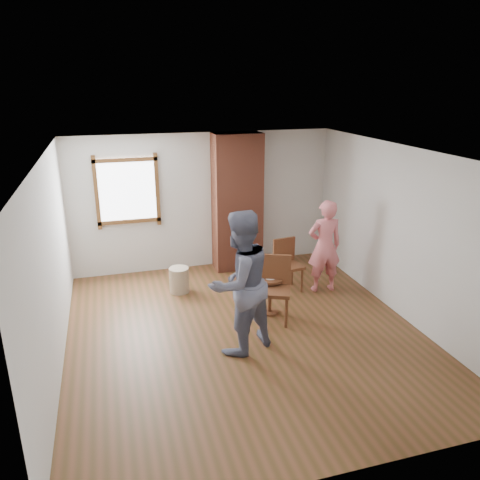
{
  "coord_description": "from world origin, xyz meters",
  "views": [
    {
      "loc": [
        -1.74,
        -5.78,
        3.5
      ],
      "look_at": [
        0.16,
        0.8,
        1.15
      ],
      "focal_mm": 35.0,
      "sensor_mm": 36.0,
      "label": 1
    }
  ],
  "objects_px": {
    "stoneware_crock": "(179,280)",
    "man": "(240,283)",
    "dining_chair_left": "(275,285)",
    "dining_chair_right": "(287,262)",
    "person_pink": "(325,246)",
    "side_table": "(270,289)"
  },
  "relations": [
    {
      "from": "dining_chair_right",
      "to": "man",
      "type": "xyz_separation_m",
      "value": [
        -1.33,
        -1.66,
        0.48
      ]
    },
    {
      "from": "side_table",
      "to": "man",
      "type": "height_order",
      "value": "man"
    },
    {
      "from": "dining_chair_left",
      "to": "side_table",
      "type": "bearing_deg",
      "value": 115.89
    },
    {
      "from": "dining_chair_right",
      "to": "person_pink",
      "type": "relative_size",
      "value": 0.56
    },
    {
      "from": "dining_chair_left",
      "to": "person_pink",
      "type": "relative_size",
      "value": 0.62
    },
    {
      "from": "dining_chair_right",
      "to": "side_table",
      "type": "bearing_deg",
      "value": -134.76
    },
    {
      "from": "stoneware_crock",
      "to": "man",
      "type": "height_order",
      "value": "man"
    },
    {
      "from": "dining_chair_left",
      "to": "man",
      "type": "relative_size",
      "value": 0.51
    },
    {
      "from": "stoneware_crock",
      "to": "person_pink",
      "type": "bearing_deg",
      "value": -14.32
    },
    {
      "from": "stoneware_crock",
      "to": "man",
      "type": "bearing_deg",
      "value": -76.26
    },
    {
      "from": "dining_chair_left",
      "to": "person_pink",
      "type": "height_order",
      "value": "person_pink"
    },
    {
      "from": "dining_chair_left",
      "to": "side_table",
      "type": "xyz_separation_m",
      "value": [
        -0.01,
        0.18,
        -0.16
      ]
    },
    {
      "from": "stoneware_crock",
      "to": "side_table",
      "type": "xyz_separation_m",
      "value": [
        1.25,
        -1.17,
        0.18
      ]
    },
    {
      "from": "dining_chair_left",
      "to": "man",
      "type": "distance_m",
      "value": 1.11
    },
    {
      "from": "dining_chair_right",
      "to": "man",
      "type": "height_order",
      "value": "man"
    },
    {
      "from": "dining_chair_right",
      "to": "person_pink",
      "type": "bearing_deg",
      "value": -28.98
    },
    {
      "from": "dining_chair_right",
      "to": "man",
      "type": "distance_m",
      "value": 2.18
    },
    {
      "from": "stoneware_crock",
      "to": "man",
      "type": "xyz_separation_m",
      "value": [
        0.5,
        -2.05,
        0.76
      ]
    },
    {
      "from": "stoneware_crock",
      "to": "person_pink",
      "type": "distance_m",
      "value": 2.57
    },
    {
      "from": "dining_chair_left",
      "to": "stoneware_crock",
      "type": "bearing_deg",
      "value": 155.98
    },
    {
      "from": "dining_chair_right",
      "to": "man",
      "type": "relative_size",
      "value": 0.46
    },
    {
      "from": "side_table",
      "to": "man",
      "type": "distance_m",
      "value": 1.29
    }
  ]
}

